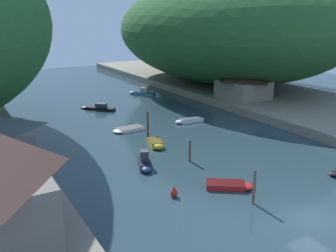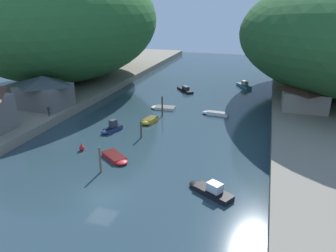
# 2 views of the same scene
# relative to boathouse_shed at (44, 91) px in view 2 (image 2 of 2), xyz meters

# --- Properties ---
(water_surface) EXTENTS (130.00, 130.00, 0.00)m
(water_surface) POSITION_rel_boathouse_shed_xyz_m (20.10, 10.77, -3.95)
(water_surface) COLOR #283D47
(water_surface) RESTS_ON ground
(left_bank) EXTENTS (22.00, 120.00, 1.28)m
(left_bank) POSITION_rel_boathouse_shed_xyz_m (-6.44, 10.77, -3.30)
(left_bank) COLOR gray
(left_bank) RESTS_ON ground
(hillside_left) EXTENTS (36.18, 50.65, 24.84)m
(hillside_left) POSITION_rel_boathouse_shed_xyz_m (-7.54, 19.92, 9.76)
(hillside_left) COLOR #2D662D
(hillside_left) RESTS_ON left_bank
(boathouse_shed) EXTENTS (7.97, 6.75, 5.16)m
(boathouse_shed) POSITION_rel_boathouse_shed_xyz_m (0.00, 0.00, 0.00)
(boathouse_shed) COLOR slate
(boathouse_shed) RESTS_ON left_bank
(right_bank_cottage) EXTENTS (7.25, 7.98, 4.13)m
(right_bank_cottage) POSITION_rel_boathouse_shed_xyz_m (40.39, 11.93, -0.53)
(right_bank_cottage) COLOR gray
(right_bank_cottage) RESTS_ON right_bank
(boat_far_upstream) EXTENTS (4.33, 2.21, 0.42)m
(boat_far_upstream) POSITION_rel_boathouse_shed_xyz_m (17.38, 8.37, -3.74)
(boat_far_upstream) COLOR silver
(boat_far_upstream) RESTS_ON water_surface
(boat_open_rowboat) EXTENTS (2.31, 3.76, 1.69)m
(boat_open_rowboat) POSITION_rel_boathouse_shed_xyz_m (13.73, -4.00, -3.45)
(boat_open_rowboat) COLOR navy
(boat_open_rowboat) RESTS_ON water_surface
(boat_mid_channel) EXTENTS (5.02, 3.69, 1.40)m
(boat_mid_channel) POSITION_rel_boathouse_shed_xyz_m (30.10, -15.91, -3.53)
(boat_mid_channel) COLOR black
(boat_mid_channel) RESTS_ON water_surface
(boat_red_skiff) EXTENTS (4.11, 5.34, 1.47)m
(boat_red_skiff) POSITION_rel_boathouse_shed_xyz_m (29.42, 28.33, -3.50)
(boat_red_skiff) COLOR teal
(boat_red_skiff) RESTS_ON water_surface
(boat_far_right_bank) EXTENTS (4.41, 1.40, 0.57)m
(boat_far_right_bank) POSITION_rel_boathouse_shed_xyz_m (26.61, 7.67, -3.67)
(boat_far_right_bank) COLOR white
(boat_far_right_bank) RESTS_ON water_surface
(boat_navy_launch) EXTENTS (4.96, 5.51, 1.12)m
(boat_navy_launch) POSITION_rel_boathouse_shed_xyz_m (17.97, 21.44, -3.61)
(boat_navy_launch) COLOR black
(boat_navy_launch) RESTS_ON water_surface
(boat_near_quay) EXTENTS (2.02, 3.38, 0.72)m
(boat_near_quay) POSITION_rel_boathouse_shed_xyz_m (17.68, 0.93, -3.59)
(boat_near_quay) COLOR gold
(boat_near_quay) RESTS_ON water_surface
(boat_moored_right) EXTENTS (4.33, 3.80, 0.50)m
(boat_moored_right) POSITION_rel_boathouse_shed_xyz_m (18.28, -11.98, -3.70)
(boat_moored_right) COLOR red
(boat_moored_right) RESTS_ON water_surface
(mooring_post_nearest) EXTENTS (0.24, 0.24, 2.98)m
(mooring_post_nearest) POSITION_rel_boathouse_shed_xyz_m (17.96, -15.14, -2.45)
(mooring_post_nearest) COLOR brown
(mooring_post_nearest) RESTS_ON water_surface
(mooring_post_middle) EXTENTS (0.26, 0.26, 2.39)m
(mooring_post_middle) POSITION_rel_boathouse_shed_xyz_m (18.61, -4.80, -2.75)
(mooring_post_middle) COLOR brown
(mooring_post_middle) RESTS_ON water_surface
(mooring_post_farthest) EXTENTS (0.26, 0.26, 3.34)m
(mooring_post_farthest) POSITION_rel_boathouse_shed_xyz_m (18.57, 4.68, -2.27)
(mooring_post_farthest) COLOR #4C3D2D
(mooring_post_farthest) RESTS_ON water_surface
(channel_buoy_near) EXTENTS (0.65, 0.65, 0.97)m
(channel_buoy_near) POSITION_rel_boathouse_shed_xyz_m (13.03, -10.84, -3.57)
(channel_buoy_near) COLOR red
(channel_buoy_near) RESTS_ON water_surface
(person_by_boathouse) EXTENTS (0.30, 0.42, 1.69)m
(person_by_boathouse) POSITION_rel_boathouse_shed_xyz_m (3.43, -3.90, -1.69)
(person_by_boathouse) COLOR #282D3D
(person_by_boathouse) RESTS_ON left_bank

